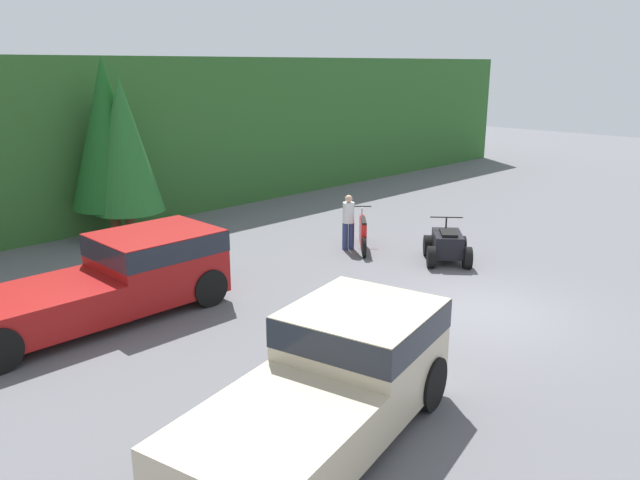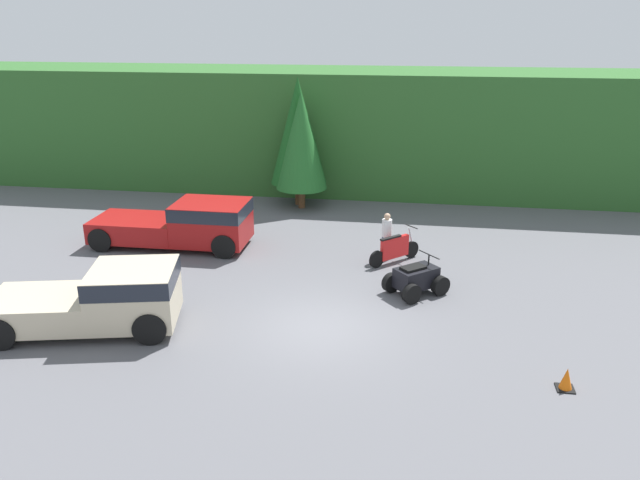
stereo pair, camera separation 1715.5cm
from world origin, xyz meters
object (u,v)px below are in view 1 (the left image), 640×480
pickup_truck_second (335,375)px  quad_atv (447,246)px  dirt_bike (363,234)px  pickup_truck_red (119,275)px  rider_person (348,220)px

pickup_truck_second → quad_atv: size_ratio=2.52×
dirt_bike → quad_atv: quad_atv is taller
pickup_truck_red → pickup_truck_second: same height
pickup_truck_red → rider_person: pickup_truck_red is taller
pickup_truck_red → quad_atv: (8.61, -3.04, -0.47)m
pickup_truck_red → pickup_truck_second: size_ratio=1.09×
pickup_truck_second → dirt_bike: (7.79, 6.24, -0.45)m
pickup_truck_second → pickup_truck_red: bearing=77.6°
pickup_truck_red → pickup_truck_second: 6.71m
dirt_bike → quad_atv: size_ratio=0.79×
pickup_truck_red → quad_atv: pickup_truck_red is taller
pickup_truck_second → rider_person: bearing=28.4°
rider_person → quad_atv: bearing=-125.8°
pickup_truck_red → quad_atv: 9.14m
dirt_bike → pickup_truck_red: bearing=132.2°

